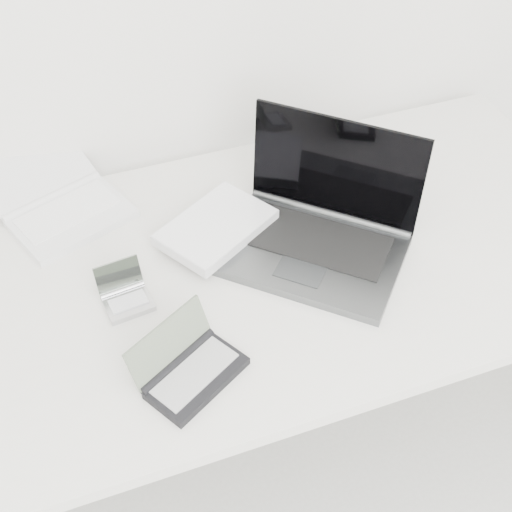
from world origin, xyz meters
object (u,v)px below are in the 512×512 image
object	(u,v)px
desk	(263,275)
palmtop_charcoal	(189,368)
laptop_large	(293,228)
netbook_open_white	(60,204)

from	to	relation	value
desk	palmtop_charcoal	world-z (taller)	palmtop_charcoal
desk	palmtop_charcoal	distance (m)	0.33
laptop_large	palmtop_charcoal	bearing A→B (deg)	-97.00
laptop_large	netbook_open_white	xyz separation A→B (m)	(-0.46, 0.28, -0.02)
laptop_large	palmtop_charcoal	world-z (taller)	laptop_large
laptop_large	palmtop_charcoal	distance (m)	0.41
desk	laptop_large	bearing A→B (deg)	19.36
netbook_open_white	palmtop_charcoal	xyz separation A→B (m)	(0.15, -0.54, 0.00)
netbook_open_white	desk	bearing A→B (deg)	-59.78
laptop_large	netbook_open_white	size ratio (longest dim) A/B	1.44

